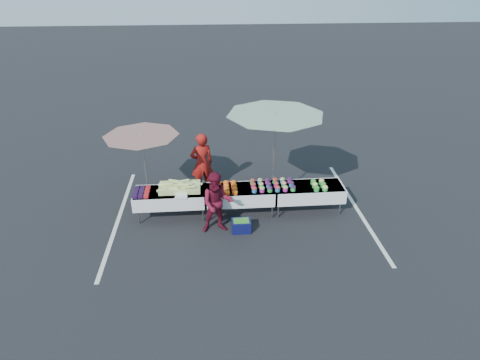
{
  "coord_description": "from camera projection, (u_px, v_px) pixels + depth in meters",
  "views": [
    {
      "loc": [
        -0.72,
        -9.04,
        5.83
      ],
      "look_at": [
        0.0,
        0.0,
        1.0
      ],
      "focal_mm": 30.0,
      "sensor_mm": 36.0,
      "label": 1
    }
  ],
  "objects": [
    {
      "name": "table_right",
      "position": [
        308.0,
        191.0,
        10.6
      ],
      "size": [
        1.86,
        0.81,
        0.75
      ],
      "color": "white",
      "rests_on": "ground"
    },
    {
      "name": "corn_pile",
      "position": [
        179.0,
        187.0,
        10.28
      ],
      "size": [
        1.16,
        0.57,
        0.26
      ],
      "color": "#A8CF6A",
      "rests_on": "table_left"
    },
    {
      "name": "ground",
      "position": [
        240.0,
        213.0,
        10.75
      ],
      "size": [
        80.0,
        80.0,
        0.0
      ],
      "primitive_type": "plane",
      "color": "black"
    },
    {
      "name": "carrot_bowls",
      "position": [
        227.0,
        188.0,
        10.34
      ],
      "size": [
        0.55,
        0.69,
        0.11
      ],
      "color": "#E74E19",
      "rests_on": "table_center"
    },
    {
      "name": "umbrella_right",
      "position": [
        275.0,
        122.0,
        10.19
      ],
      "size": [
        2.77,
        2.77,
        2.58
      ],
      "rotation": [
        0.0,
        0.0,
        0.1
      ],
      "color": "black",
      "rests_on": "ground"
    },
    {
      "name": "plastic_bags",
      "position": [
        181.0,
        196.0,
        10.01
      ],
      "size": [
        0.3,
        0.25,
        0.05
      ],
      "primitive_type": "cube",
      "color": "white",
      "rests_on": "table_left"
    },
    {
      "name": "umbrella_left",
      "position": [
        142.0,
        141.0,
        10.42
      ],
      "size": [
        2.04,
        2.04,
        2.01
      ],
      "rotation": [
        0.0,
        0.0,
        0.04
      ],
      "color": "black",
      "rests_on": "ground"
    },
    {
      "name": "storage_bin",
      "position": [
        241.0,
        225.0,
        9.95
      ],
      "size": [
        0.47,
        0.35,
        0.31
      ],
      "rotation": [
        0.0,
        0.0,
        0.01
      ],
      "color": "#0D1042",
      "rests_on": "ground"
    },
    {
      "name": "stripe_left",
      "position": [
        119.0,
        218.0,
        10.52
      ],
      "size": [
        0.1,
        5.0,
        0.0
      ],
      "primitive_type": "cube",
      "color": "silver",
      "rests_on": "ground"
    },
    {
      "name": "stripe_right",
      "position": [
        356.0,
        208.0,
        10.97
      ],
      "size": [
        0.1,
        5.0,
        0.0
      ],
      "primitive_type": "cube",
      "color": "silver",
      "rests_on": "ground"
    },
    {
      "name": "table_center",
      "position": [
        240.0,
        194.0,
        10.47
      ],
      "size": [
        1.86,
        0.81,
        0.75
      ],
      "color": "white",
      "rests_on": "ground"
    },
    {
      "name": "potato_cups",
      "position": [
        273.0,
        185.0,
        10.42
      ],
      "size": [
        1.14,
        0.58,
        0.16
      ],
      "color": "#246BAA",
      "rests_on": "table_right"
    },
    {
      "name": "table_left",
      "position": [
        171.0,
        197.0,
        10.35
      ],
      "size": [
        1.86,
        0.81,
        0.75
      ],
      "color": "white",
      "rests_on": "ground"
    },
    {
      "name": "berry_punnets",
      "position": [
        142.0,
        192.0,
        10.15
      ],
      "size": [
        0.4,
        0.54,
        0.08
      ],
      "color": "black",
      "rests_on": "table_left"
    },
    {
      "name": "bean_baskets",
      "position": [
        319.0,
        185.0,
        10.42
      ],
      "size": [
        0.36,
        0.5,
        0.15
      ],
      "color": "green",
      "rests_on": "table_right"
    },
    {
      "name": "vendor",
      "position": [
        202.0,
        163.0,
        11.37
      ],
      "size": [
        0.75,
        0.58,
        1.81
      ],
      "primitive_type": "imported",
      "rotation": [
        0.0,
        0.0,
        3.39
      ],
      "color": "maroon",
      "rests_on": "ground"
    },
    {
      "name": "customer",
      "position": [
        217.0,
        203.0,
        9.67
      ],
      "size": [
        0.8,
        0.64,
        1.59
      ],
      "primitive_type": "imported",
      "rotation": [
        0.0,
        0.0,
        0.05
      ],
      "color": "maroon",
      "rests_on": "ground"
    }
  ]
}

